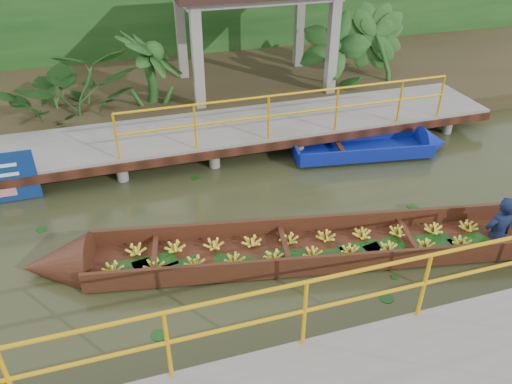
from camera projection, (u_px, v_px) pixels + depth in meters
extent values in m
plane|color=#292E17|center=(194.00, 247.00, 8.71)|extent=(80.00, 80.00, 0.00)
cube|color=#302718|center=(144.00, 88.00, 14.65)|extent=(30.00, 8.00, 0.45)
cube|color=slate|center=(163.00, 137.00, 11.27)|extent=(16.00, 2.00, 0.15)
cube|color=black|center=(170.00, 160.00, 10.50)|extent=(16.00, 0.12, 0.18)
cylinder|color=#EBA80C|center=(293.00, 93.00, 10.60)|extent=(7.50, 0.05, 0.05)
cylinder|color=#EBA80C|center=(293.00, 113.00, 10.84)|extent=(7.50, 0.05, 0.05)
cylinder|color=#EBA80C|center=(292.00, 115.00, 10.87)|extent=(0.05, 0.05, 1.00)
cylinder|color=slate|center=(72.00, 178.00, 10.28)|extent=(0.24, 0.24, 0.55)
cylinder|color=slate|center=(73.00, 144.00, 11.57)|extent=(0.24, 0.24, 0.55)
cylinder|color=slate|center=(169.00, 164.00, 10.77)|extent=(0.24, 0.24, 0.55)
cylinder|color=slate|center=(159.00, 133.00, 12.06)|extent=(0.24, 0.24, 0.55)
cylinder|color=slate|center=(258.00, 152.00, 11.26)|extent=(0.24, 0.24, 0.55)
cylinder|color=slate|center=(239.00, 123.00, 12.56)|extent=(0.24, 0.24, 0.55)
cylinder|color=slate|center=(338.00, 140.00, 11.76)|extent=(0.24, 0.24, 0.55)
cylinder|color=slate|center=(312.00, 114.00, 13.05)|extent=(0.24, 0.24, 0.55)
cylinder|color=slate|center=(413.00, 129.00, 12.25)|extent=(0.24, 0.24, 0.55)
cylinder|color=slate|center=(381.00, 105.00, 13.55)|extent=(0.24, 0.24, 0.55)
cylinder|color=slate|center=(169.00, 164.00, 10.77)|extent=(0.24, 0.24, 0.55)
cylinder|color=#EBA80C|center=(323.00, 278.00, 5.61)|extent=(10.00, 0.05, 0.05)
cylinder|color=#EBA80C|center=(321.00, 307.00, 5.85)|extent=(10.00, 0.05, 0.05)
cylinder|color=#EBA80C|center=(320.00, 310.00, 5.87)|extent=(0.05, 0.05, 1.00)
cube|color=slate|center=(198.00, 63.00, 12.27)|extent=(0.25, 0.25, 2.80)
cube|color=slate|center=(332.00, 50.00, 13.16)|extent=(0.25, 0.25, 2.80)
cube|color=slate|center=(181.00, 38.00, 14.21)|extent=(0.25, 0.25, 2.80)
cube|color=slate|center=(299.00, 28.00, 15.10)|extent=(0.25, 0.25, 2.80)
cube|color=#143E13|center=(129.00, 7.00, 15.72)|extent=(30.00, 0.80, 4.00)
cube|color=#3A170F|center=(347.00, 249.00, 8.57)|extent=(8.72, 2.64, 0.06)
cube|color=#3A170F|center=(340.00, 223.00, 8.94)|extent=(8.53, 1.63, 0.37)
cube|color=#3A170F|center=(357.00, 262.00, 8.03)|extent=(8.53, 1.63, 0.37)
cone|color=#3A170F|center=(57.00, 266.00, 8.06)|extent=(1.25, 1.22, 1.04)
imported|color=#0F1937|center=(509.00, 198.00, 8.38)|extent=(0.60, 0.40, 1.61)
cube|color=navy|center=(361.00, 151.00, 11.53)|extent=(3.22, 1.38, 0.10)
cube|color=navy|center=(355.00, 137.00, 11.85)|extent=(3.10, 0.51, 0.31)
cube|color=navy|center=(368.00, 156.00, 11.07)|extent=(3.10, 0.51, 0.31)
cube|color=navy|center=(295.00, 151.00, 11.26)|extent=(0.20, 0.94, 0.31)
cone|color=navy|center=(433.00, 144.00, 11.72)|extent=(0.74, 0.95, 0.87)
cube|color=black|center=(340.00, 146.00, 11.37)|extent=(0.24, 0.94, 0.05)
imported|color=#143E13|center=(69.00, 86.00, 11.85)|extent=(1.29, 1.29, 1.62)
imported|color=#143E13|center=(153.00, 78.00, 12.34)|extent=(1.29, 1.29, 1.62)
imported|color=#143E13|center=(338.00, 60.00, 13.58)|extent=(1.29, 1.29, 1.62)
imported|color=#143E13|center=(387.00, 55.00, 13.95)|extent=(1.29, 1.29, 1.62)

